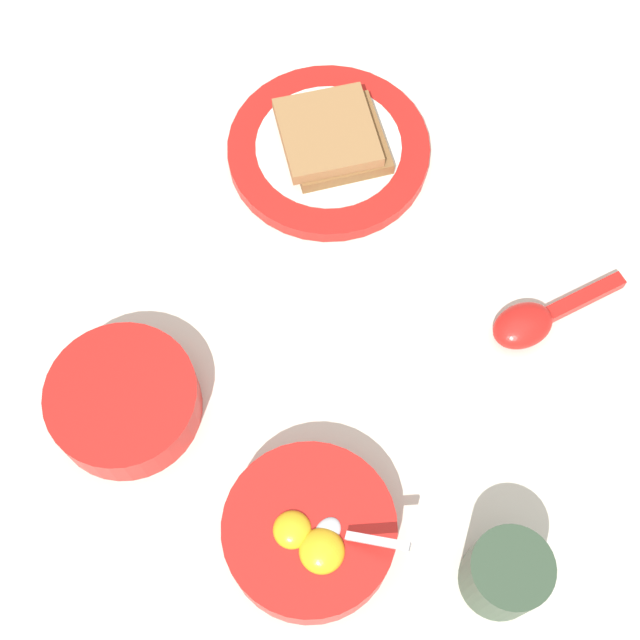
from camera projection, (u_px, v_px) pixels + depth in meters
name	position (u px, v px, depth m)	size (l,w,h in m)	color
ground_plane	(353.00, 380.00, 0.82)	(3.00, 3.00, 0.00)	silver
egg_bowl	(310.00, 532.00, 0.74)	(0.14, 0.15, 0.08)	red
toast_plate	(329.00, 150.00, 0.91)	(0.21, 0.21, 0.02)	red
toast_sandwich	(332.00, 137.00, 0.89)	(0.14, 0.14, 0.03)	brown
soup_spoon	(533.00, 321.00, 0.83)	(0.14, 0.09, 0.03)	red
congee_bowl	(124.00, 400.00, 0.78)	(0.13, 0.13, 0.04)	red
drinking_cup	(506.00, 574.00, 0.71)	(0.07, 0.07, 0.07)	#334733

